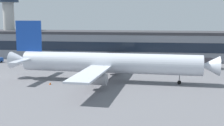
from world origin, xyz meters
name	(u,v)px	position (x,y,z in m)	size (l,w,h in m)	color
ground_plane	(102,81)	(0.00, 0.00, 0.00)	(600.00, 600.00, 0.00)	slate
terminal_building	(121,45)	(0.00, 51.53, 6.32)	(168.33, 18.82, 12.59)	gray
airliner	(107,63)	(1.65, 0.12, 5.59)	(63.55, 54.38, 18.05)	silver
control_tower	(9,15)	(-56.06, 55.24, 19.96)	(10.16, 10.16, 32.02)	#B7B7B2
stair_truck	(44,59)	(-29.32, 30.72, 1.98)	(6.29, 5.42, 3.55)	#2651A5
catering_truck	(114,58)	(-1.41, 37.49, 2.29)	(5.71, 7.57, 4.15)	black
baggage_tug	(175,63)	(23.17, 32.43, 1.09)	(3.73, 4.09, 1.85)	red
pushback_tractor	(130,63)	(5.80, 31.32, 1.05)	(5.41, 4.93, 1.75)	black
follow_me_car	(61,60)	(-24.19, 36.25, 1.09)	(4.49, 4.42, 1.85)	black
fuel_truck	(212,63)	(36.90, 30.51, 1.88)	(5.02, 8.85, 3.35)	black
traffic_cone_0	(50,83)	(-13.77, -6.84, 0.36)	(0.57, 0.57, 0.72)	#F2590C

